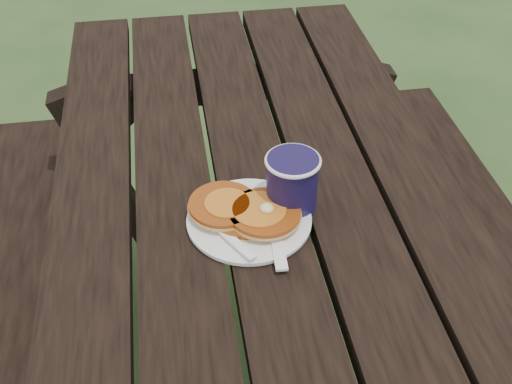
{
  "coord_description": "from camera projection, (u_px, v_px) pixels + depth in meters",
  "views": [
    {
      "loc": [
        -0.14,
        -0.77,
        1.51
      ],
      "look_at": [
        -0.01,
        0.06,
        0.8
      ],
      "focal_mm": 45.0,
      "sensor_mm": 36.0,
      "label": 1
    }
  ],
  "objects": [
    {
      "name": "knife",
      "position": [
        275.0,
        231.0,
        1.08
      ],
      "size": [
        0.03,
        0.18,
        0.0
      ],
      "primitive_type": "cube",
      "rotation": [
        0.0,
        0.0,
        -0.05
      ],
      "color": "white",
      "rests_on": "plate"
    },
    {
      "name": "fork",
      "position": [
        233.0,
        240.0,
        1.06
      ],
      "size": [
        0.11,
        0.15,
        0.01
      ],
      "primitive_type": null,
      "rotation": [
        0.0,
        0.0,
        0.52
      ],
      "color": "white",
      "rests_on": "plate"
    },
    {
      "name": "pancake_stack",
      "position": [
        245.0,
        211.0,
        1.1
      ],
      "size": [
        0.19,
        0.15,
        0.04
      ],
      "rotation": [
        0.0,
        0.0,
        -0.16
      ],
      "color": "#9D4511",
      "rests_on": "plate"
    },
    {
      "name": "picnic_table",
      "position": [
        267.0,
        370.0,
        1.33
      ],
      "size": [
        1.36,
        1.8,
        0.75
      ],
      "color": "black",
      "rests_on": "ground"
    },
    {
      "name": "plate",
      "position": [
        249.0,
        221.0,
        1.11
      ],
      "size": [
        0.26,
        0.26,
        0.01
      ],
      "primitive_type": "cylinder",
      "rotation": [
        0.0,
        0.0,
        -0.3
      ],
      "color": "white",
      "rests_on": "picnic_table"
    },
    {
      "name": "coffee_cup",
      "position": [
        292.0,
        181.0,
        1.11
      ],
      "size": [
        0.1,
        0.1,
        0.11
      ],
      "rotation": [
        0.0,
        0.0,
        -0.33
      ],
      "color": "#171039",
      "rests_on": "picnic_table"
    }
  ]
}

